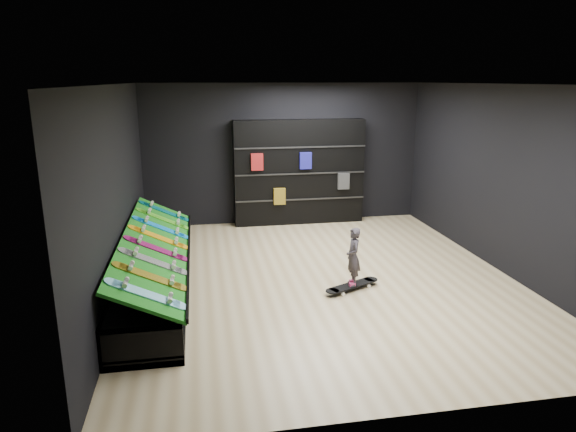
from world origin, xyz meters
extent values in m
cube|color=tan|center=(0.00, 0.00, 0.00)|extent=(6.00, 7.00, 0.01)
cube|color=white|center=(0.00, 0.00, 3.00)|extent=(6.00, 7.00, 0.01)
cube|color=black|center=(0.00, 3.50, 1.50)|extent=(6.00, 0.02, 3.00)
cube|color=black|center=(0.00, -3.50, 1.50)|extent=(6.00, 0.02, 3.00)
cube|color=black|center=(-3.00, 0.00, 1.50)|extent=(0.02, 7.00, 3.00)
cube|color=black|center=(3.00, 0.00, 1.50)|extent=(0.02, 7.00, 3.00)
cube|color=#0F5D0E|center=(-2.50, 0.00, 0.71)|extent=(0.92, 4.50, 0.46)
cube|color=black|center=(0.30, 3.32, 1.12)|extent=(2.81, 0.33, 2.25)
imported|color=black|center=(0.35, -0.54, 0.36)|extent=(0.15, 0.21, 0.53)
camera|label=1|loc=(-1.87, -7.42, 3.07)|focal=32.00mm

